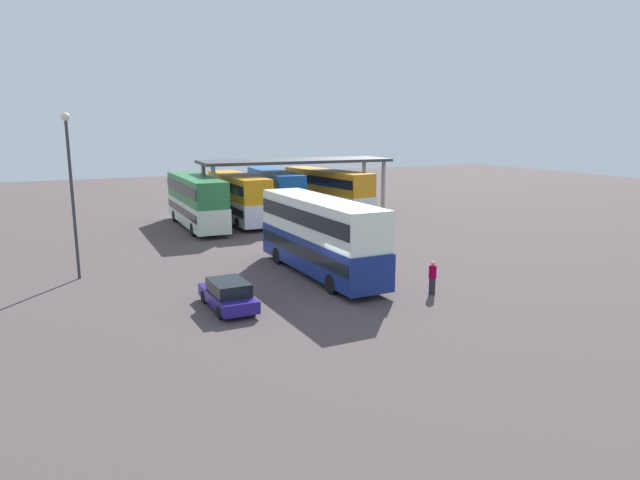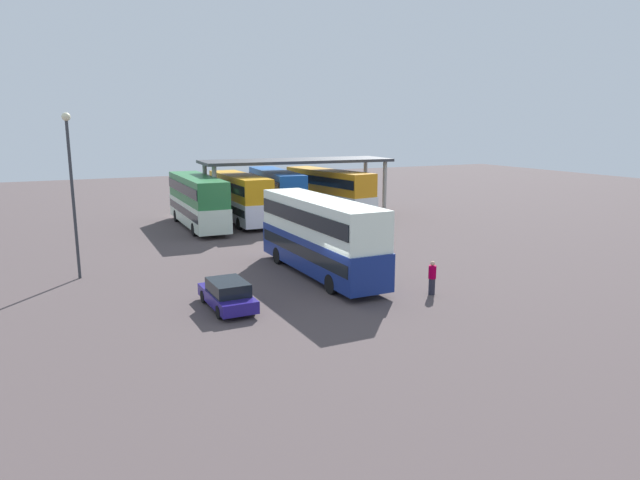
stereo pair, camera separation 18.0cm
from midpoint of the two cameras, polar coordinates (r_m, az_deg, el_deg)
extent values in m
plane|color=#4C4041|center=(28.29, 2.76, -5.57)|extent=(140.00, 140.00, 0.00)
cube|color=navy|center=(31.71, -0.16, -1.24)|extent=(2.57, 11.28, 1.90)
cube|color=white|center=(31.33, -0.16, 2.28)|extent=(2.49, 11.05, 2.05)
cube|color=black|center=(31.66, -0.16, -0.84)|extent=(2.60, 10.83, 0.64)
cube|color=black|center=(31.32, -0.16, 2.47)|extent=(2.60, 10.83, 0.82)
cube|color=black|center=(36.62, -4.06, 0.92)|extent=(2.08, 0.12, 1.14)
cube|color=orange|center=(36.46, -4.08, 2.33)|extent=(1.71, 0.10, 0.36)
cylinder|color=black|center=(34.55, -4.39, -1.56)|extent=(0.29, 1.00, 1.00)
cylinder|color=black|center=(35.42, -1.09, -1.20)|extent=(0.29, 1.00, 1.00)
cylinder|color=black|center=(28.42, 0.99, -4.43)|extent=(0.29, 1.00, 1.00)
cylinder|color=black|center=(29.47, 4.81, -3.88)|extent=(0.29, 1.00, 1.00)
cube|color=navy|center=(26.60, -9.40, -5.73)|extent=(1.71, 4.12, 0.55)
cube|color=black|center=(26.25, -9.31, -4.67)|extent=(1.55, 2.27, 0.58)
cylinder|color=black|center=(27.63, -11.68, -5.58)|extent=(0.21, 0.60, 0.60)
cylinder|color=black|center=(28.03, -8.73, -5.22)|extent=(0.21, 0.60, 0.60)
cylinder|color=black|center=(25.30, -10.13, -7.13)|extent=(0.21, 0.60, 0.60)
cylinder|color=black|center=(25.74, -6.93, -6.70)|extent=(0.21, 0.60, 0.60)
cube|color=silver|center=(47.48, -12.32, 2.75)|extent=(2.75, 11.63, 1.83)
cube|color=#29723A|center=(47.23, -12.42, 5.03)|extent=(2.67, 11.39, 1.98)
cube|color=black|center=(47.45, -12.33, 3.01)|extent=(2.78, 11.17, 0.62)
cube|color=black|center=(47.22, -12.42, 5.15)|extent=(2.78, 11.17, 0.79)
cube|color=black|center=(53.00, -13.70, 3.88)|extent=(2.12, 0.15, 1.10)
cube|color=orange|center=(52.89, -13.74, 4.82)|extent=(1.74, 0.12, 0.36)
cylinder|color=black|center=(50.85, -14.41, 2.35)|extent=(0.30, 1.01, 1.00)
cylinder|color=black|center=(51.30, -11.94, 2.54)|extent=(0.30, 1.01, 1.00)
cylinder|color=black|center=(43.91, -12.68, 1.02)|extent=(0.30, 1.01, 1.00)
cylinder|color=black|center=(44.42, -9.84, 1.25)|extent=(0.30, 1.01, 1.00)
cube|color=white|center=(49.18, -8.23, 3.18)|extent=(2.54, 10.68, 1.80)
cube|color=orange|center=(48.94, -8.29, 5.34)|extent=(2.47, 10.46, 1.95)
cube|color=black|center=(49.15, -8.24, 3.42)|extent=(2.58, 10.25, 0.61)
cube|color=black|center=(48.93, -8.29, 5.46)|extent=(2.58, 10.25, 0.78)
cube|color=black|center=(54.15, -9.93, 4.18)|extent=(2.10, 0.11, 1.08)
cube|color=orange|center=(54.05, -9.96, 5.08)|extent=(1.73, 0.09, 0.36)
cylinder|color=black|center=(52.12, -10.48, 2.74)|extent=(0.29, 1.00, 1.00)
cylinder|color=black|center=(52.74, -8.14, 2.92)|extent=(0.29, 1.00, 1.00)
cylinder|color=black|center=(45.85, -8.28, 1.62)|extent=(0.29, 1.00, 1.00)
cylinder|color=black|center=(46.55, -5.66, 1.83)|extent=(0.29, 1.00, 1.00)
cube|color=silver|center=(51.52, -4.64, 3.67)|extent=(3.67, 11.66, 1.85)
cube|color=#144A9B|center=(51.29, -4.67, 5.81)|extent=(3.57, 11.43, 2.01)
cube|color=black|center=(51.49, -4.64, 3.91)|extent=(3.65, 11.21, 0.63)
cube|color=black|center=(51.28, -4.67, 5.92)|extent=(3.65, 11.21, 0.80)
cube|color=black|center=(56.94, -6.15, 4.68)|extent=(2.06, 0.33, 1.11)
cube|color=orange|center=(56.84, -6.17, 5.57)|extent=(1.69, 0.27, 0.36)
cylinder|color=black|center=(54.78, -6.71, 3.28)|extent=(0.39, 1.02, 1.00)
cylinder|color=black|center=(55.31, -4.50, 3.40)|extent=(0.39, 1.02, 1.00)
cylinder|color=black|center=(47.96, -4.76, 2.14)|extent=(0.39, 1.02, 1.00)
cylinder|color=black|center=(48.56, -2.27, 2.29)|extent=(0.39, 1.02, 1.00)
cube|color=white|center=(52.72, 0.64, 3.87)|extent=(4.05, 11.54, 1.83)
cube|color=orange|center=(52.50, 0.65, 5.93)|extent=(3.94, 11.30, 1.98)
cube|color=black|center=(52.69, 0.64, 4.11)|extent=(4.02, 11.09, 0.62)
cube|color=black|center=(52.49, 0.65, 6.04)|extent=(4.02, 11.09, 0.79)
cube|color=black|center=(57.33, -2.56, 4.76)|extent=(2.12, 0.40, 1.10)
cube|color=orange|center=(57.23, -2.56, 5.64)|extent=(1.74, 0.32, 0.36)
cylinder|color=black|center=(55.11, -2.41, 3.40)|extent=(0.42, 1.03, 1.00)
cylinder|color=black|center=(56.32, -0.45, 3.58)|extent=(0.42, 1.03, 1.00)
cylinder|color=black|center=(49.36, 1.88, 2.44)|extent=(0.42, 1.03, 1.00)
cylinder|color=black|center=(50.70, 3.95, 2.66)|extent=(0.42, 1.03, 1.00)
cube|color=#33353A|center=(50.35, -2.56, 7.92)|extent=(16.90, 5.99, 0.25)
cylinder|color=#9E9B93|center=(55.44, 4.30, 5.51)|extent=(0.36, 0.36, 5.00)
cylinder|color=#9E9B93|center=(52.06, 6.24, 5.08)|extent=(0.36, 0.36, 5.00)
cylinder|color=#9E9B93|center=(50.35, -11.60, 4.69)|extent=(0.36, 0.36, 5.00)
cylinder|color=#9E9B93|center=(46.61, -10.66, 4.19)|extent=(0.36, 0.36, 5.00)
cylinder|color=#33353A|center=(33.22, -23.62, 3.57)|extent=(0.16, 0.16, 8.53)
sphere|color=beige|center=(32.97, -24.25, 11.17)|extent=(0.44, 0.44, 0.44)
cylinder|color=#262633|center=(28.90, 10.97, -4.56)|extent=(0.32, 0.32, 0.82)
cylinder|color=#A30030|center=(28.71, 11.02, -3.15)|extent=(0.38, 0.38, 0.65)
sphere|color=tan|center=(28.60, 11.06, -2.30)|extent=(0.23, 0.23, 0.23)
camera|label=1|loc=(0.09, -90.16, -0.03)|focal=32.00mm
camera|label=2|loc=(0.09, 89.84, 0.03)|focal=32.00mm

